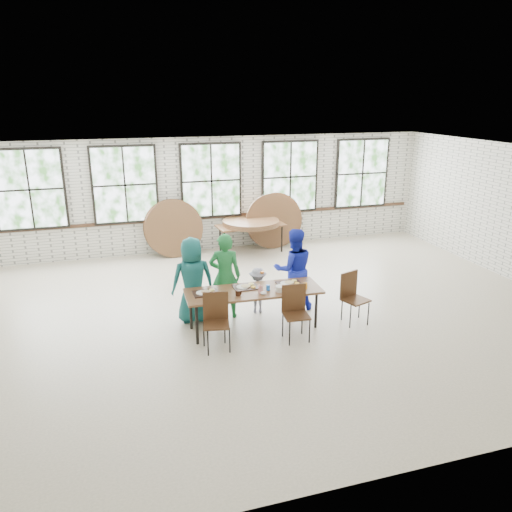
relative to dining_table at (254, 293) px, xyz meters
The scene contains 13 objects.
room 5.11m from the dining_table, 86.20° to the left, with size 12.00×12.00×12.00m.
dining_table is the anchor object (origin of this frame).
chair_near_left 0.93m from the dining_table, 148.66° to the right, with size 0.49×0.48×0.95m.
chair_near_right 0.80m from the dining_table, 43.11° to the right, with size 0.46×0.44×0.95m.
chair_spare 1.84m from the dining_table, ahead, with size 0.53×0.52×0.95m.
adult_teal 1.17m from the dining_table, 146.06° to the left, with size 0.78×0.51×1.60m, color #1B6367.
adult_green 0.75m from the dining_table, 118.89° to the left, with size 0.59×0.39×1.63m, color #1D6F33.
toddler 0.75m from the dining_table, 66.90° to the left, with size 0.58×0.34×0.90m, color #141137.
adult_blue 1.20m from the dining_table, 32.91° to the left, with size 0.78×0.61×1.61m, color #1A29BC.
storage_table 4.64m from the dining_table, 74.23° to the left, with size 1.86×0.90×0.74m.
tabletop_clutter 0.13m from the dining_table, ahead, with size 1.99×0.61×0.11m.
round_tops_stacked 4.64m from the dining_table, 74.23° to the left, with size 1.50×1.50×0.13m.
round_tops_leaning 4.75m from the dining_table, 82.45° to the left, with size 4.35×0.47×1.49m.
Camera 1 is at (-2.67, -8.37, 4.02)m, focal length 35.00 mm.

